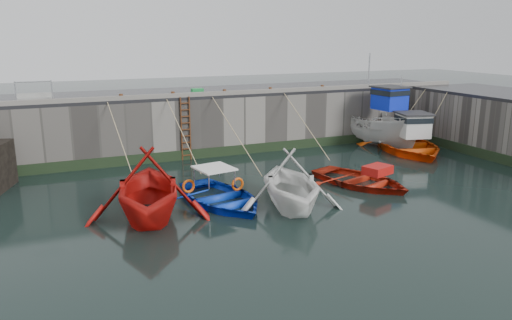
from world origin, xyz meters
name	(u,v)px	position (x,y,z in m)	size (l,w,h in m)	color
ground	(322,218)	(0.00, 0.00, 0.00)	(120.00, 120.00, 0.00)	black
quay_back	(208,120)	(0.00, 12.50, 1.50)	(30.00, 5.00, 3.00)	slate
road_back	(207,92)	(0.00, 12.50, 3.08)	(30.00, 5.00, 0.16)	black
kerb_back	(221,93)	(0.00, 10.15, 3.26)	(30.00, 0.30, 0.20)	slate
algae_back	(224,151)	(0.00, 9.96, 0.25)	(30.00, 0.08, 0.50)	black
algae_right	(510,161)	(11.96, 2.50, 0.25)	(0.08, 15.00, 0.50)	black
ladder	(186,129)	(-2.00, 9.91, 1.59)	(0.51, 0.08, 3.20)	#3F1E0F
boat_near_white	(149,217)	(-5.42, 2.53, 0.00)	(4.49, 5.20, 2.74)	red
boat_near_white_rope	(126,180)	(-5.42, 7.52, 0.00)	(0.04, 5.61, 3.10)	tan
boat_near_blue	(221,203)	(-2.65, 2.89, 0.00)	(3.35, 4.70, 0.97)	#0D37C6
boat_near_blue_rope	(186,172)	(-2.65, 7.70, 0.00)	(0.04, 5.29, 3.10)	tan
boat_near_blacktrim	(290,206)	(-0.45, 1.52, 0.00)	(4.03, 4.67, 2.46)	white
boat_near_blacktrim_rope	(236,171)	(-0.45, 7.01, 0.00)	(0.04, 6.52, 3.10)	tan
boat_near_navy	(361,185)	(3.55, 2.79, 0.00)	(3.24, 4.53, 0.94)	#AD210E
boat_near_navy_rope	(305,159)	(3.55, 7.64, 0.00)	(0.04, 5.38, 3.10)	tan
boat_far_white	(381,127)	(9.09, 8.85, 1.05)	(3.03, 6.66, 5.49)	silver
boat_far_orange	(407,144)	(9.49, 7.02, 0.41)	(5.86, 7.10, 4.28)	#FF540D
fish_crate	(197,91)	(-1.00, 11.08, 3.31)	(0.59, 0.41, 0.30)	#188537
railing	(35,97)	(-8.75, 11.25, 3.36)	(1.60, 1.05, 1.00)	#A5A8AD
bollard_a	(121,97)	(-5.00, 10.25, 3.30)	(0.18, 0.18, 0.28)	#3F1E0F
bollard_b	(173,94)	(-2.50, 10.25, 3.30)	(0.18, 0.18, 0.28)	#3F1E0F
bollard_c	(224,92)	(0.20, 10.25, 3.30)	(0.18, 0.18, 0.28)	#3F1E0F
bollard_d	(270,90)	(2.80, 10.25, 3.30)	(0.18, 0.18, 0.28)	#3F1E0F
bollard_e	(322,87)	(6.00, 10.25, 3.30)	(0.18, 0.18, 0.28)	#3F1E0F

